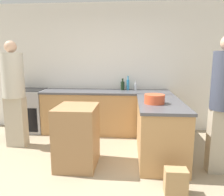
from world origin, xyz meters
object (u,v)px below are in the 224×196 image
range_oven (30,110)px  dish_soap_bottle (128,84)px  vinegar_bottle_clear (136,87)px  person_by_range (14,91)px  wine_bottle_dark (123,85)px  island_table (77,136)px  person_at_peninsula (223,100)px  mixing_bowl (155,99)px  paper_bag (176,181)px

range_oven → dish_soap_bottle: 2.19m
vinegar_bottle_clear → person_by_range: size_ratio=0.10×
dish_soap_bottle → wine_bottle_dark: dish_soap_bottle is taller
island_table → person_at_peninsula: 2.06m
mixing_bowl → wine_bottle_dark: bearing=110.7°
person_at_peninsula → paper_bag: bearing=-140.2°
range_oven → paper_bag: bearing=-37.6°
mixing_bowl → person_at_peninsula: person_at_peninsula is taller
range_oven → paper_bag: 3.42m
person_by_range → dish_soap_bottle: bearing=27.5°
dish_soap_bottle → mixing_bowl: bearing=-73.5°
wine_bottle_dark → person_by_range: bearing=-151.1°
person_by_range → person_at_peninsula: 3.30m
island_table → dish_soap_bottle: (0.71, 1.64, 0.57)m
vinegar_bottle_clear → wine_bottle_dark: (-0.27, -0.00, 0.03)m
vinegar_bottle_clear → person_at_peninsula: bearing=-56.5°
mixing_bowl → wine_bottle_dark: 1.48m
wine_bottle_dark → paper_bag: size_ratio=0.80×
vinegar_bottle_clear → person_by_range: (-2.12, -1.02, 0.04)m
dish_soap_bottle → vinegar_bottle_clear: 0.17m
person_by_range → vinegar_bottle_clear: bearing=25.7°
wine_bottle_dark → person_by_range: (-1.85, -1.02, 0.01)m
mixing_bowl → vinegar_bottle_clear: bearing=100.2°
island_table → wine_bottle_dark: bearing=70.1°
mixing_bowl → person_at_peninsula: size_ratio=0.16×
person_at_peninsula → mixing_bowl: bearing=161.2°
mixing_bowl → paper_bag: 1.19m
person_by_range → paper_bag: 2.95m
range_oven → person_at_peninsula: size_ratio=0.49×
range_oven → dish_soap_bottle: dish_soap_bottle is taller
island_table → vinegar_bottle_clear: size_ratio=4.86×
vinegar_bottle_clear → wine_bottle_dark: bearing=-179.8°
person_at_peninsula → wine_bottle_dark: bearing=129.5°
person_by_range → person_at_peninsula: size_ratio=1.00×
island_table → vinegar_bottle_clear: bearing=62.1°
dish_soap_bottle → person_by_range: person_by_range is taller
island_table → mixing_bowl: mixing_bowl is taller
dish_soap_bottle → person_by_range: size_ratio=0.16×
range_oven → person_by_range: size_ratio=0.49×
range_oven → wine_bottle_dark: (2.00, 0.17, 0.54)m
island_table → mixing_bowl: 1.26m
mixing_bowl → dish_soap_bottle: size_ratio=1.00×
island_table → person_by_range: bearing=153.5°
vinegar_bottle_clear → wine_bottle_dark: wine_bottle_dark is taller
island_table → person_by_range: size_ratio=0.48×
paper_bag → mixing_bowl: bearing=101.6°
island_table → dish_soap_bottle: size_ratio=2.96×
range_oven → island_table: range_oven is taller
wine_bottle_dark → person_at_peninsula: bearing=-50.5°
range_oven → vinegar_bottle_clear: (2.27, 0.17, 0.51)m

